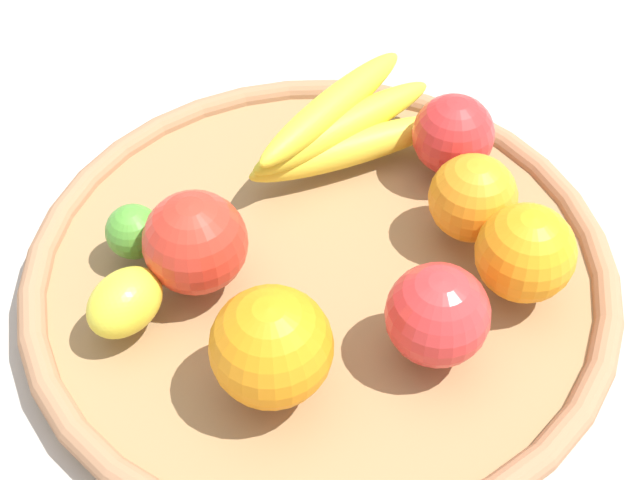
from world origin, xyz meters
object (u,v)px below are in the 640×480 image
object	(u,v)px
banana_bunch	(343,127)
lime_0	(133,232)
apple_0	(195,243)
orange_1	(271,347)
orange_2	(525,253)
orange_0	(473,198)
apple_1	(453,135)
lemon_0	(125,302)
apple_2	(438,315)

from	to	relation	value
banana_bunch	lime_0	world-z (taller)	banana_bunch
lime_0	apple_0	xyz separation A→B (m)	(0.03, -0.05, 0.02)
orange_1	apple_0	size ratio (longest dim) A/B	1.07
lime_0	orange_2	distance (m)	0.29
banana_bunch	apple_0	xyz separation A→B (m)	(-0.16, -0.07, 0.01)
orange_0	banana_bunch	world-z (taller)	orange_0
orange_2	apple_0	world-z (taller)	apple_0
apple_0	banana_bunch	bearing A→B (deg)	21.88
orange_1	apple_1	distance (m)	0.26
orange_0	apple_1	xyz separation A→B (m)	(0.03, 0.07, -0.00)
apple_0	lemon_0	bearing A→B (deg)	-168.45
apple_2	apple_1	bearing A→B (deg)	50.75
apple_2	lime_0	world-z (taller)	apple_2
orange_1	lime_0	size ratio (longest dim) A/B	1.93
banana_bunch	orange_2	xyz separation A→B (m)	(0.04, -0.19, 0.01)
apple_1	orange_2	size ratio (longest dim) A/B	0.93
lemon_0	apple_1	distance (m)	0.30
apple_2	orange_2	size ratio (longest dim) A/B	0.99
lime_0	apple_2	bearing A→B (deg)	-52.65
orange_1	apple_1	world-z (taller)	orange_1
orange_1	lime_0	xyz separation A→B (m)	(-0.03, 0.16, -0.02)
apple_1	orange_1	bearing A→B (deg)	-153.11
lime_0	apple_0	size ratio (longest dim) A/B	0.55
apple_2	apple_1	distance (m)	0.19
orange_0	apple_0	world-z (taller)	apple_0
orange_1	banana_bunch	world-z (taller)	orange_1
apple_2	banana_bunch	bearing A→B (deg)	76.15
apple_1	apple_2	bearing A→B (deg)	-129.25
lemon_0	orange_0	world-z (taller)	orange_0
apple_1	lemon_0	bearing A→B (deg)	-176.26
lime_0	orange_1	bearing A→B (deg)	-78.05
apple_2	orange_2	xyz separation A→B (m)	(0.09, 0.01, 0.00)
lime_0	lemon_0	bearing A→B (deg)	-116.94
banana_bunch	lime_0	bearing A→B (deg)	-174.95
orange_0	orange_1	size ratio (longest dim) A/B	0.84
lemon_0	orange_0	distance (m)	0.27
apple_1	orange_0	bearing A→B (deg)	-114.43
banana_bunch	lime_0	size ratio (longest dim) A/B	4.43
orange_1	apple_2	world-z (taller)	orange_1
apple_2	orange_2	distance (m)	0.09
apple_0	apple_2	bearing A→B (deg)	-50.92
banana_bunch	orange_2	world-z (taller)	orange_2
orange_0	apple_2	world-z (taller)	apple_2
lemon_0	orange_2	xyz separation A→B (m)	(0.26, -0.11, 0.01)
orange_0	orange_1	world-z (taller)	orange_1
lime_0	apple_1	world-z (taller)	apple_1
orange_0	orange_2	world-z (taller)	orange_2
banana_bunch	apple_0	world-z (taller)	apple_0
orange_2	apple_2	bearing A→B (deg)	-170.92
orange_2	apple_1	bearing A→B (deg)	75.86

